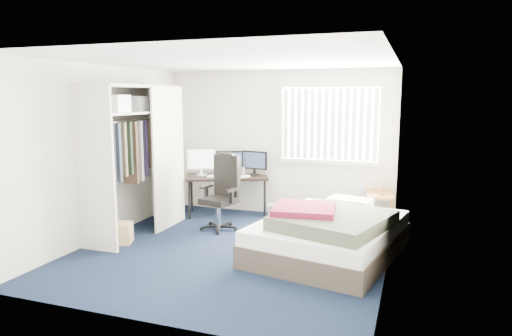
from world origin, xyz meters
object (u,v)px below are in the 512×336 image
object	(u,v)px
desk	(227,173)
bed	(329,233)
nightstand	(379,196)
office_chair	(222,200)

from	to	relation	value
desk	bed	distance (m)	2.61
nightstand	bed	xyz separation A→B (m)	(-0.49, -1.61, -0.19)
desk	nightstand	distance (m)	2.58
nightstand	office_chair	bearing A→B (deg)	-157.81
desk	nightstand	bearing A→B (deg)	2.09
desk	office_chair	world-z (taller)	office_chair
office_chair	bed	world-z (taller)	office_chair
bed	office_chair	bearing A→B (deg)	159.63
office_chair	bed	size ratio (longest dim) A/B	0.49
office_chair	bed	xyz separation A→B (m)	(1.81, -0.67, -0.16)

